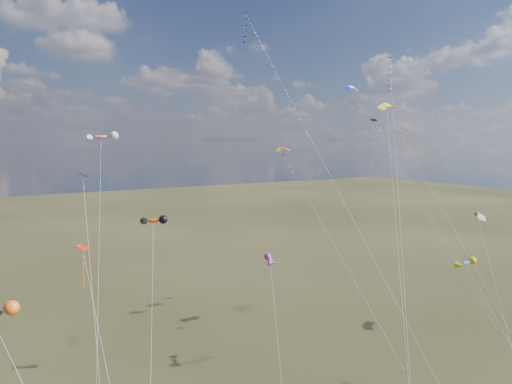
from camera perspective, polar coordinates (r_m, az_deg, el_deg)
diamond_black_high at (r=68.56m, az=16.44°, el=11.92°), size 17.61×21.01×36.94m
diamond_navy_tall at (r=58.24m, az=0.71°, el=16.44°), size 8.59×25.72×40.96m
diamond_black_mid at (r=48.60m, az=-20.35°, el=-4.34°), size 1.76×12.72×21.57m
diamond_red_low at (r=50.35m, az=-20.64°, el=-9.22°), size 1.69×9.13×14.32m
diamond_navy_right at (r=58.43m, az=15.10°, el=4.16°), size 10.73×14.20×27.49m
diamond_orange_center at (r=49.23m, az=22.36°, el=-2.03°), size 9.44×12.39×26.16m
parafoil_yellow at (r=61.83m, az=16.13°, el=10.32°), size 12.97×15.85×30.10m
parafoil_blue_white at (r=66.52m, az=12.05°, el=12.47°), size 12.67×17.00×32.81m
parafoil_striped at (r=65.50m, az=26.24°, el=-2.49°), size 9.43×12.14×16.19m
parafoil_tricolor at (r=62.25m, az=3.56°, el=5.26°), size 3.86×20.67×24.28m
novelty_orange_black at (r=48.58m, az=-12.70°, el=-3.61°), size 5.60×11.98×17.13m
novelty_white_purple at (r=50.16m, az=1.79°, el=-8.50°), size 3.75×8.38×12.44m
novelty_redwhite_stripe at (r=61.07m, az=-18.81°, el=6.46°), size 6.30×15.59×25.95m
novelty_blue_yellow at (r=48.83m, az=24.85°, el=-8.11°), size 4.87×7.34×13.56m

